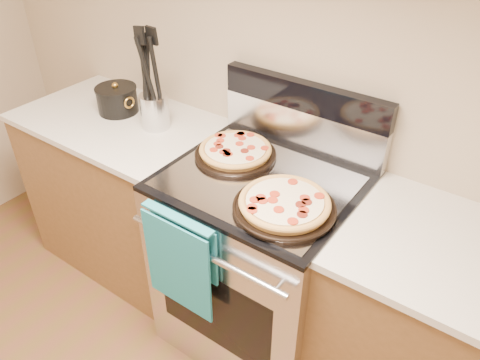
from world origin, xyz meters
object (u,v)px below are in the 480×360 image
Objects in this scene: range_body at (259,263)px; utensil_crock at (155,111)px; pepperoni_pizza_back at (235,151)px; pepperoni_pizza_front at (285,205)px; saucepan at (117,101)px.

utensil_crock is at bearing 172.98° from range_body.
pepperoni_pizza_front is at bearing -28.54° from pepperoni_pizza_back.
utensil_crock reaches higher than saucepan.
utensil_crock is (-0.84, 0.21, 0.04)m from pepperoni_pizza_front.
pepperoni_pizza_back is 0.75m from saucepan.
pepperoni_pizza_front is at bearing -11.18° from saucepan.
range_body is 2.63× the size of pepperoni_pizza_back.
pepperoni_pizza_back is 2.07× the size of utensil_crock.
pepperoni_pizza_back is 1.73× the size of saucepan.
utensil_crock is (-0.48, 0.02, 0.04)m from pepperoni_pizza_back.
range_body is at bearing 144.16° from pepperoni_pizza_front.
saucepan is (-0.75, 0.02, 0.02)m from pepperoni_pizza_back.
pepperoni_pizza_front is at bearing -14.13° from utensil_crock.
saucepan reaches higher than pepperoni_pizza_front.
pepperoni_pizza_front is 0.87m from utensil_crock.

